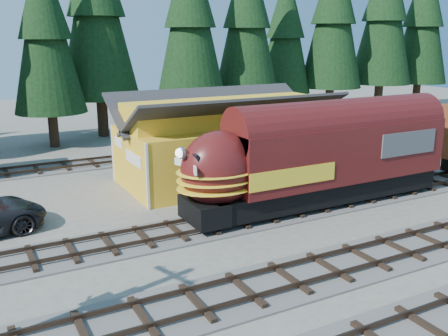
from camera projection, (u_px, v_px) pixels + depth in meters
name	position (u px, v px, depth m)	size (l,w,h in m)	color
ground	(343.00, 240.00, 21.24)	(120.00, 120.00, 0.00)	#6B665B
track_siding	(429.00, 183.00, 29.19)	(68.00, 3.20, 0.33)	#4C4947
track_spur	(34.00, 171.00, 32.02)	(32.00, 3.20, 0.33)	#4C4947
depot	(226.00, 131.00, 29.44)	(12.80, 7.00, 5.30)	gold
conifer_backdrop	(209.00, 13.00, 42.06)	(81.31, 24.08, 17.18)	black
locomotive	(313.00, 161.00, 24.67)	(14.96, 2.97, 4.07)	black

